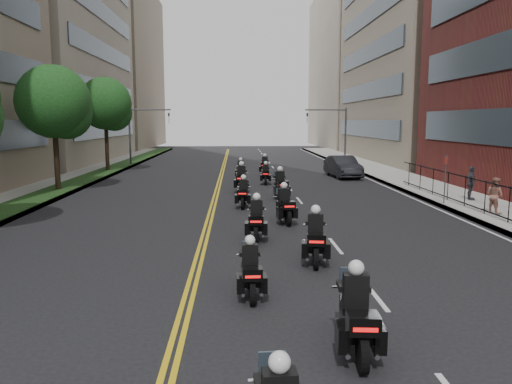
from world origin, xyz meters
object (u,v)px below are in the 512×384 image
pedestrian_b (495,195)px  motorcycle_10 (241,170)px  motorcycle_5 (285,207)px  motorcycle_7 (280,186)px  motorcycle_2 (250,272)px  motorcycle_4 (256,221)px  pedestrian_c (471,183)px  parked_sedan (343,167)px  motorcycle_3 (315,240)px  motorcycle_9 (266,175)px  motorcycle_6 (243,194)px  motorcycle_11 (265,167)px  motorcycle_8 (242,180)px  motorcycle_1 (356,318)px

pedestrian_b → motorcycle_10: bearing=14.0°
motorcycle_5 → motorcycle_7: motorcycle_7 is taller
motorcycle_2 → motorcycle_7: size_ratio=0.84×
motorcycle_2 → motorcycle_4: (0.40, 5.99, 0.07)m
pedestrian_c → parked_sedan: bearing=29.8°
motorcycle_3 → parked_sedan: bearing=83.2°
motorcycle_9 → motorcycle_3: bearing=-84.8°
motorcycle_9 → pedestrian_c: (10.44, -8.40, 0.43)m
parked_sedan → motorcycle_2: bearing=-112.4°
motorcycle_6 → motorcycle_11: (1.94, 15.15, 0.03)m
motorcycle_2 → motorcycle_10: bearing=87.9°
motorcycle_3 → motorcycle_7: bearing=97.0°
parked_sedan → motorcycle_11: bearing=156.5°
motorcycle_4 → motorcycle_6: size_ratio=1.04×
motorcycle_3 → motorcycle_5: bearing=100.6°
motorcycle_2 → motorcycle_8: bearing=87.9°
motorcycle_1 → motorcycle_6: size_ratio=1.07×
motorcycle_5 → pedestrian_c: size_ratio=1.31×
motorcycle_6 → motorcycle_10: 12.57m
motorcycle_9 → motorcycle_4: bearing=-90.5°
motorcycle_1 → parked_sedan: motorcycle_1 is taller
motorcycle_2 → parked_sedan: parked_sedan is taller
motorcycle_3 → pedestrian_b: pedestrian_b is taller
motorcycle_11 → motorcycle_7: bearing=-82.8°
motorcycle_8 → motorcycle_9: size_ratio=1.19×
motorcycle_8 → motorcycle_1: bearing=-82.5°
motorcycle_2 → pedestrian_b: bearing=39.1°
motorcycle_3 → motorcycle_6: bearing=108.8°
motorcycle_4 → motorcycle_11: size_ratio=1.00×
motorcycle_4 → motorcycle_8: motorcycle_8 is taller
motorcycle_1 → motorcycle_5: bearing=95.4°
motorcycle_7 → parked_sedan: motorcycle_7 is taller
motorcycle_5 → motorcycle_7: 6.65m
motorcycle_10 → motorcycle_11: size_ratio=0.93×
pedestrian_b → pedestrian_c: pedestrian_c is taller
motorcycle_5 → motorcycle_8: bearing=93.8°
motorcycle_10 → pedestrian_b: pedestrian_b is taller
motorcycle_1 → pedestrian_b: (9.52, 13.15, 0.28)m
motorcycle_5 → motorcycle_6: (-1.70, 3.95, -0.04)m
motorcycle_7 → pedestrian_c: size_ratio=1.37×
motorcycle_4 → pedestrian_b: (11.01, 3.99, 0.30)m
motorcycle_8 → motorcycle_11: (1.98, 9.57, -0.06)m
motorcycle_11 → pedestrian_c: (10.17, -14.23, 0.37)m
motorcycle_5 → motorcycle_11: size_ratio=1.01×
motorcycle_10 → parked_sedan: (7.92, 0.66, 0.19)m
motorcycle_10 → motorcycle_11: bearing=56.5°
motorcycle_3 → motorcycle_6: size_ratio=1.07×
motorcycle_1 → motorcycle_6: (-1.86, 16.09, -0.04)m
motorcycle_1 → motorcycle_4: (-1.48, 9.16, -0.02)m
motorcycle_9 → motorcycle_5: bearing=-85.8°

